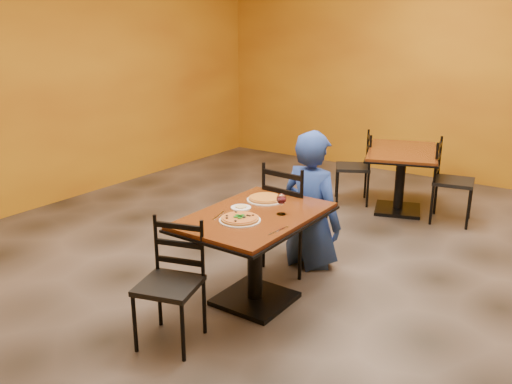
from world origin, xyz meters
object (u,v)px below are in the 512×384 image
Objects in this scene: chair_second_left at (353,168)px; plate_main at (240,220)px; chair_main_far at (295,215)px; table_main at (255,237)px; chair_second_right at (454,182)px; plate_far at (265,200)px; pizza_far at (265,198)px; pizza_main at (240,218)px; side_plate at (241,208)px; table_second at (401,166)px; chair_main_near at (169,286)px; wine_glass at (281,203)px; diner at (312,198)px.

plate_main is at bearing -19.19° from chair_second_left.
table_main is at bearing 100.87° from chair_main_far.
table_main is 2.81m from chair_second_left.
chair_main_far is 2.18m from chair_second_right.
plate_far is 0.02m from pizza_far.
pizza_main is 1.77× the size of side_plate.
table_second is 1.45× the size of chair_second_right.
chair_second_right is at bearing 74.59° from table_main.
pizza_main is at bearing -19.19° from chair_second_left.
plate_main is 0.29m from side_plate.
chair_second_left is at bearing 180.00° from table_second.
pizza_main is (0.46, -2.96, 0.32)m from chair_second_left.
table_second is 0.62m from chair_second_right.
wine_glass is (0.32, 0.92, 0.40)m from chair_main_near.
plate_far is (-0.11, -0.59, 0.13)m from diner.
chair_main_far is 3.20× the size of plate_main.
diner is (0.15, 1.72, 0.19)m from chair_main_near.
table_second is 0.62m from chair_second_left.
pizza_far is at bearing 102.61° from pizza_main.
pizza_far is at bearing 90.81° from chair_main_far.
chair_main_near is 1.74m from diner.
plate_far is (-0.11, 0.51, 0.00)m from plate_main.
chair_main_near is 0.69× the size of diner.
chair_main_far is 0.99m from pizza_main.
diner is 0.61m from plate_far.
chair_main_near is at bearing -103.39° from pizza_main.
chair_main_near is (-0.15, -0.81, -0.12)m from table_main.
pizza_far reaches higher than table_second.
plate_far is 1.11× the size of pizza_far.
chair_second_left is 2.76m from wine_glass.
table_main is at bearing -148.40° from wine_glass.
pizza_far is 0.36m from wine_glass.
table_main is 1.24× the size of chair_main_far.
plate_main is at bearing 99.47° from chair_main_far.
chair_second_left is at bearing 98.81° from pizza_main.
pizza_far reaches higher than plate_main.
side_plate is at bearing 88.17° from chair_main_far.
table_main is at bearing -18.57° from chair_second_left.
plate_far is at bearing 87.37° from diner.
chair_second_left reaches higher than plate_main.
plate_main is (0.09, -0.95, 0.26)m from chair_main_far.
chair_second_left is (-0.46, 2.77, -0.11)m from table_main.
plate_main is 0.52m from pizza_far.
chair_main_near is 2.81× the size of plate_far.
wine_glass is at bearing -36.33° from pizza_far.
diner reaches higher than plate_main.
chair_main_near is 2.81× the size of plate_main.
pizza_far is at bearing 79.83° from side_plate.
table_main is 2.87m from chair_second_right.
chair_second_right is (0.61, 0.00, -0.09)m from table_second.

